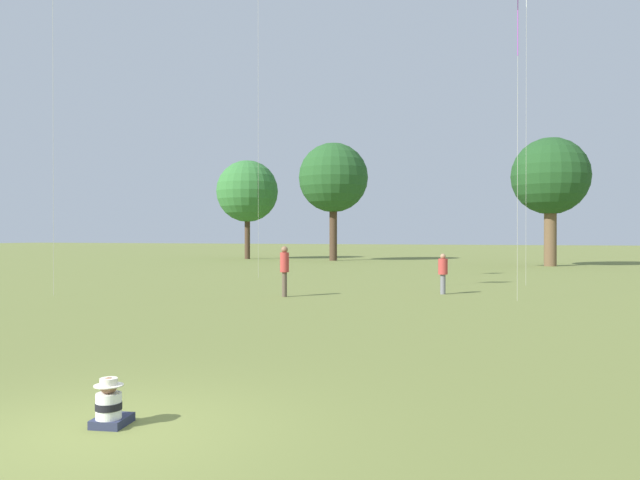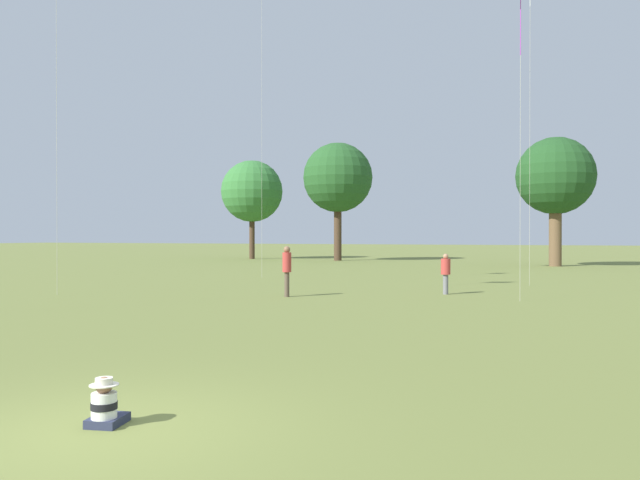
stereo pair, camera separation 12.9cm
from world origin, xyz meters
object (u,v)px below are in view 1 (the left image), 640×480
object	(u,v)px
person_standing_1	(285,266)
distant_tree_0	(333,178)
distant_tree_1	(247,191)
distant_tree_2	(550,177)
person_standing_3	(443,270)
seated_toddler	(110,406)

from	to	relation	value
person_standing_1	distant_tree_0	xyz separation A→B (m)	(-9.14, 31.51, 6.19)
distant_tree_1	distant_tree_2	bearing A→B (deg)	-10.22
person_standing_1	distant_tree_1	size ratio (longest dim) A/B	0.20
distant_tree_0	distant_tree_2	size ratio (longest dim) A/B	1.12
distant_tree_2	person_standing_3	bearing A→B (deg)	-98.64
seated_toddler	person_standing_3	bearing A→B (deg)	75.72
seated_toddler	distant_tree_0	distance (m)	48.60
person_standing_1	seated_toddler	bearing A→B (deg)	3.51
distant_tree_0	distant_tree_2	xyz separation A→B (m)	(18.04, -4.02, -0.86)
person_standing_1	distant_tree_2	bearing A→B (deg)	149.41
distant_tree_0	distant_tree_1	distance (m)	9.01
person_standing_1	distant_tree_2	xyz separation A→B (m)	(8.90, 27.49, 5.33)
person_standing_1	distant_tree_1	distance (m)	37.42
person_standing_3	person_standing_1	bearing A→B (deg)	87.23
person_standing_3	distant_tree_1	distance (m)	37.83
distant_tree_2	seated_toddler	bearing A→B (deg)	-96.28
person_standing_1	person_standing_3	world-z (taller)	person_standing_1
person_standing_3	distant_tree_0	bearing A→B (deg)	-6.24
distant_tree_1	distant_tree_2	world-z (taller)	distant_tree_1
person_standing_1	distant_tree_0	size ratio (longest dim) A/B	0.17
person_standing_3	distant_tree_1	xyz separation A→B (m)	(-23.24, 29.34, 5.50)
seated_toddler	distant_tree_2	xyz separation A→B (m)	(4.64, 42.16, 6.20)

